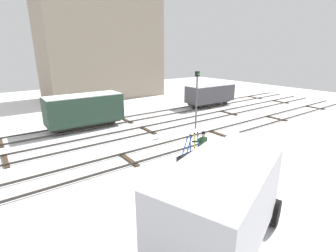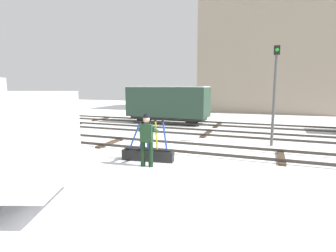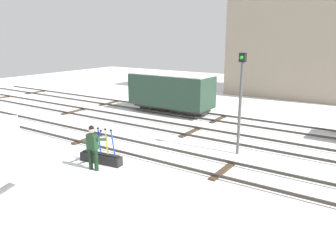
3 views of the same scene
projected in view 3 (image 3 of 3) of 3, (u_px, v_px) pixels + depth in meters
name	position (u px, v px, depth m)	size (l,w,h in m)	color
ground_plane	(147.00, 153.00, 14.06)	(60.00, 60.00, 0.00)	white
track_main_line	(147.00, 151.00, 14.03)	(44.00, 1.94, 0.18)	#38332D
track_siding_near	(190.00, 131.00, 16.99)	(44.00, 1.94, 0.18)	#38332D
track_siding_far	(218.00, 118.00, 19.67)	(44.00, 1.94, 0.18)	#38332D
switch_lever_frame	(101.00, 157.00, 12.93)	(1.83, 0.59, 1.45)	black
rail_worker	(93.00, 145.00, 12.12)	(0.60, 0.70, 1.71)	black
signal_post	(241.00, 94.00, 13.37)	(0.24, 0.32, 4.19)	#4C4C4C
apartment_building	(325.00, 16.00, 25.99)	(13.88, 7.06, 12.69)	gray
freight_car_far_end	(171.00, 91.00, 21.13)	(5.42, 2.11, 2.51)	#2D2B28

